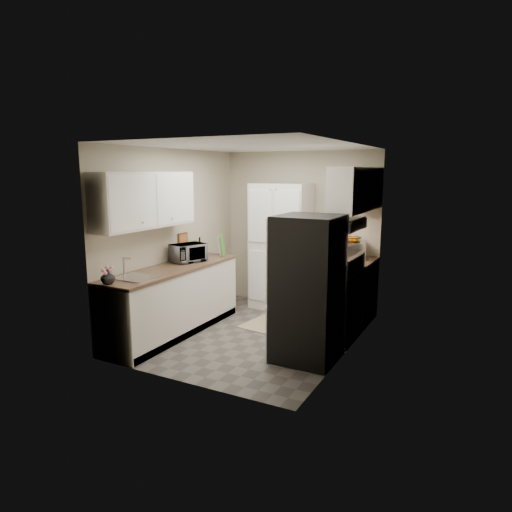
{
  "coord_description": "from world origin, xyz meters",
  "views": [
    {
      "loc": [
        2.78,
        -5.21,
        2.19
      ],
      "look_at": [
        -0.03,
        0.15,
        1.06
      ],
      "focal_mm": 32.0,
      "sensor_mm": 36.0,
      "label": 1
    }
  ],
  "objects_px": {
    "microwave": "(188,253)",
    "refrigerator": "(308,289)",
    "pantry_cabinet": "(281,247)",
    "wine_bottle": "(200,248)",
    "toaster_oven": "(353,250)",
    "electric_range": "(332,303)"
  },
  "relations": [
    {
      "from": "microwave",
      "to": "toaster_oven",
      "type": "xyz_separation_m",
      "value": [
        1.99,
        1.35,
        -0.0
      ]
    },
    {
      "from": "electric_range",
      "to": "wine_bottle",
      "type": "xyz_separation_m",
      "value": [
        -2.05,
        -0.06,
        0.58
      ]
    },
    {
      "from": "electric_range",
      "to": "toaster_oven",
      "type": "height_order",
      "value": "toaster_oven"
    },
    {
      "from": "pantry_cabinet",
      "to": "wine_bottle",
      "type": "distance_m",
      "value": 1.32
    },
    {
      "from": "wine_bottle",
      "to": "toaster_oven",
      "type": "height_order",
      "value": "wine_bottle"
    },
    {
      "from": "wine_bottle",
      "to": "toaster_oven",
      "type": "bearing_deg",
      "value": 25.75
    },
    {
      "from": "refrigerator",
      "to": "wine_bottle",
      "type": "distance_m",
      "value": 2.16
    },
    {
      "from": "wine_bottle",
      "to": "toaster_oven",
      "type": "distance_m",
      "value": 2.27
    },
    {
      "from": "electric_range",
      "to": "refrigerator",
      "type": "xyz_separation_m",
      "value": [
        -0.03,
        -0.8,
        0.37
      ]
    },
    {
      "from": "electric_range",
      "to": "wine_bottle",
      "type": "distance_m",
      "value": 2.13
    },
    {
      "from": "electric_range",
      "to": "microwave",
      "type": "xyz_separation_m",
      "value": [
        -1.99,
        -0.42,
        0.57
      ]
    },
    {
      "from": "refrigerator",
      "to": "microwave",
      "type": "relative_size",
      "value": 3.66
    },
    {
      "from": "pantry_cabinet",
      "to": "wine_bottle",
      "type": "xyz_separation_m",
      "value": [
        -0.88,
        -0.98,
        0.06
      ]
    },
    {
      "from": "microwave",
      "to": "toaster_oven",
      "type": "bearing_deg",
      "value": -35.59
    },
    {
      "from": "electric_range",
      "to": "microwave",
      "type": "relative_size",
      "value": 2.43
    },
    {
      "from": "microwave",
      "to": "refrigerator",
      "type": "bearing_deg",
      "value": -80.67
    },
    {
      "from": "pantry_cabinet",
      "to": "wine_bottle",
      "type": "bearing_deg",
      "value": -131.7
    },
    {
      "from": "electric_range",
      "to": "toaster_oven",
      "type": "xyz_separation_m",
      "value": [
        -0.01,
        0.93,
        0.57
      ]
    },
    {
      "from": "toaster_oven",
      "to": "refrigerator",
      "type": "bearing_deg",
      "value": -109.45
    },
    {
      "from": "refrigerator",
      "to": "wine_bottle",
      "type": "relative_size",
      "value": 6.2
    },
    {
      "from": "refrigerator",
      "to": "electric_range",
      "type": "bearing_deg",
      "value": 87.52
    },
    {
      "from": "pantry_cabinet",
      "to": "toaster_oven",
      "type": "height_order",
      "value": "pantry_cabinet"
    }
  ]
}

